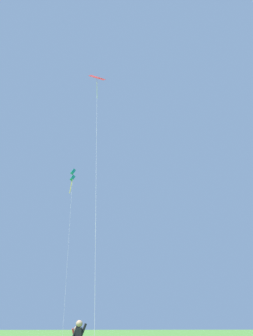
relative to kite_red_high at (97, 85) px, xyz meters
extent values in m
cube|color=red|center=(-0.03, 0.42, 1.29)|extent=(1.76, 0.88, 1.33)
cylinder|color=#3F382D|center=(-0.03, 0.42, 1.29)|extent=(1.37, 0.42, 0.61)
cylinder|color=silver|center=(0.01, 0.55, -0.17)|extent=(0.19, 0.34, 1.81)
cylinder|color=silver|center=(0.25, -5.18, -10.77)|extent=(0.57, 11.21, 23.87)
cube|color=teal|center=(-2.69, 14.35, -2.70)|extent=(0.78, 0.77, 0.69)
cube|color=teal|center=(-2.69, 14.35, -3.61)|extent=(0.78, 0.77, 0.69)
cylinder|color=#3F382D|center=(-2.69, 14.35, -3.15)|extent=(0.04, 0.04, 1.30)
cylinder|color=yellow|center=(-2.78, 14.15, -4.82)|extent=(0.28, 0.50, 2.18)
cylinder|color=silver|center=(-2.23, 9.71, -12.99)|extent=(0.93, 9.29, 19.42)
cylinder|color=black|center=(0.03, -11.51, -21.32)|extent=(0.31, 0.12, 0.62)
cylinder|color=black|center=(-0.24, -11.48, -21.32)|extent=(0.31, 0.12, 0.62)
sphere|color=tan|center=(-0.11, -11.49, -21.03)|extent=(0.24, 0.24, 0.24)
cylinder|color=red|center=(-0.38, -8.51, -21.47)|extent=(0.25, 0.23, 0.55)
cylinder|color=red|center=(-0.19, -8.35, -21.47)|extent=(0.25, 0.23, 0.55)
sphere|color=tan|center=(-0.29, -8.43, -21.21)|extent=(0.22, 0.22, 0.22)
camera|label=1|loc=(0.21, -24.85, -21.13)|focal=34.63mm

